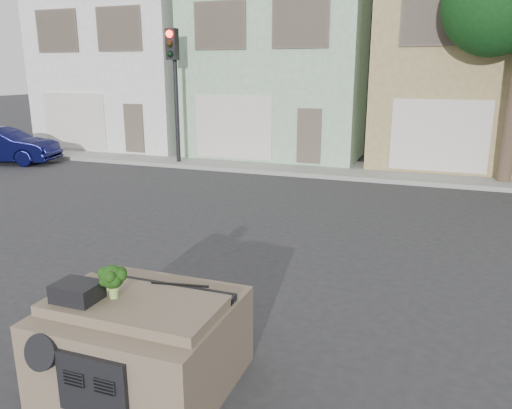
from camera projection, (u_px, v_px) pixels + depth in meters
The scene contains 11 objects.
ground_plane at pixel (242, 284), 8.59m from camera, with size 120.00×120.00×0.00m, color #303033.
sidewalk at pixel (350, 170), 18.08m from camera, with size 40.00×3.00×0.15m, color gray.
townhouse_white at pixel (143, 66), 24.44m from camera, with size 7.20×8.20×7.55m, color white.
townhouse_mint at pixel (290, 66), 21.93m from camera, with size 7.20×8.20×7.55m, color #9AC39A.
townhouse_tan at pixel (475, 65), 19.41m from camera, with size 7.20×8.20×7.55m, color tan.
navy_sedan at pixel (5, 163), 19.86m from camera, with size 1.48×4.25×1.40m, color #080A33.
traffic_signal at pixel (175, 99), 18.72m from camera, with size 0.40×0.40×5.10m, color black.
car_dashboard at pixel (144, 340), 5.73m from camera, with size 2.00×1.80×1.12m, color #6F5E4B.
instrument_hump at pixel (77, 292), 5.43m from camera, with size 0.48×0.38×0.20m, color black.
wiper_arm at pixel (180, 285), 5.83m from camera, with size 0.70×0.03×0.02m, color black.
broccoli at pixel (113, 281), 5.47m from camera, with size 0.32×0.32×0.39m, color #15350D.
Camera 1 is at (2.99, -7.37, 3.54)m, focal length 35.00 mm.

